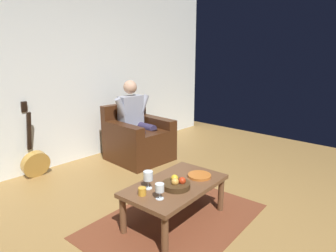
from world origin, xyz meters
name	(u,v)px	position (x,y,z in m)	size (l,w,h in m)	color
ground_plane	(231,243)	(0.00, 0.00, 0.00)	(7.12, 7.12, 0.00)	olive
wall_back	(57,71)	(0.00, -2.88, 1.37)	(6.34, 0.06, 2.73)	white
rug	(175,220)	(0.07, -0.59, 0.00)	(1.72, 1.20, 0.01)	brown
armchair	(138,140)	(-0.86, -2.17, 0.31)	(0.84, 0.87, 0.85)	#402110
person_seated	(136,118)	(-0.86, -2.21, 0.66)	(0.64, 0.56, 1.22)	#999EAD
coffee_table	(175,189)	(0.07, -0.59, 0.34)	(1.05, 0.65, 0.40)	brown
guitar	(35,161)	(0.52, -2.67, 0.22)	(0.36, 0.28, 1.01)	#B18339
wine_glass_near	(160,189)	(0.39, -0.49, 0.49)	(0.08, 0.08, 0.14)	silver
wine_glass_far	(148,177)	(0.32, -0.70, 0.52)	(0.09, 0.09, 0.17)	silver
fruit_bowl	(176,184)	(0.13, -0.52, 0.44)	(0.26, 0.26, 0.11)	#402B16
decorative_dish	(199,176)	(-0.21, -0.52, 0.41)	(0.24, 0.24, 0.02)	#BB6526
candle_jar	(142,191)	(0.44, -0.65, 0.43)	(0.07, 0.07, 0.07)	gold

